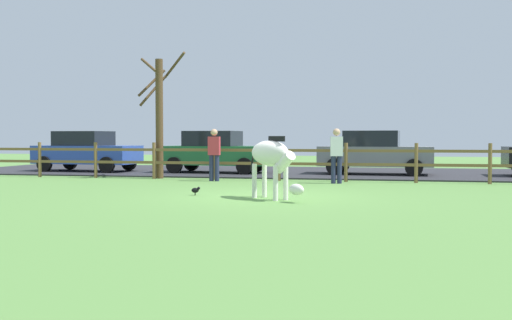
% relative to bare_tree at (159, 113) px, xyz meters
% --- Properties ---
extents(ground_plane, '(60.00, 60.00, 0.00)m').
position_rel_bare_tree_xyz_m(ground_plane, '(4.61, -5.30, -2.19)').
color(ground_plane, '#5B8C42').
extents(parking_asphalt, '(28.00, 7.40, 0.05)m').
position_rel_bare_tree_xyz_m(parking_asphalt, '(4.61, 4.00, -2.16)').
color(parking_asphalt, '#2D2D33').
rests_on(parking_asphalt, ground_plane).
extents(paddock_fence, '(21.15, 0.11, 1.21)m').
position_rel_bare_tree_xyz_m(paddock_fence, '(4.13, -0.30, -1.50)').
color(paddock_fence, brown).
rests_on(paddock_fence, ground_plane).
extents(bare_tree, '(1.65, 1.52, 4.23)m').
position_rel_bare_tree_xyz_m(bare_tree, '(0.00, 0.00, 0.00)').
color(bare_tree, '#513A23').
rests_on(bare_tree, ground_plane).
extents(zebra, '(1.54, 1.46, 1.41)m').
position_rel_bare_tree_xyz_m(zebra, '(4.97, -5.89, -1.26)').
color(zebra, white).
rests_on(zebra, ground_plane).
extents(crow_on_grass, '(0.22, 0.10, 0.20)m').
position_rel_bare_tree_xyz_m(crow_on_grass, '(3.02, -5.39, -2.06)').
color(crow_on_grass, black).
rests_on(crow_on_grass, ground_plane).
extents(parked_car_green, '(4.09, 2.07, 1.56)m').
position_rel_bare_tree_xyz_m(parked_car_green, '(1.19, 2.70, -1.34)').
color(parked_car_green, '#236B38').
rests_on(parked_car_green, parking_asphalt).
extents(parked_car_blue, '(4.11, 2.12, 1.56)m').
position_rel_bare_tree_xyz_m(parked_car_blue, '(-4.02, 2.54, -1.34)').
color(parked_car_blue, '#2D4CAD').
rests_on(parked_car_blue, parking_asphalt).
extents(parked_car_grey, '(4.11, 2.11, 1.56)m').
position_rel_bare_tree_xyz_m(parked_car_grey, '(7.06, 2.92, -1.34)').
color(parked_car_grey, slate).
rests_on(parked_car_grey, parking_asphalt).
extents(visitor_left_of_tree, '(0.37, 0.24, 1.64)m').
position_rel_bare_tree_xyz_m(visitor_left_of_tree, '(2.17, -0.89, -1.28)').
color(visitor_left_of_tree, '#232847').
rests_on(visitor_left_of_tree, ground_plane).
extents(visitor_right_of_tree, '(0.39, 0.27, 1.64)m').
position_rel_bare_tree_xyz_m(visitor_right_of_tree, '(6.01, -1.05, -1.28)').
color(visitor_right_of_tree, '#232847').
rests_on(visitor_right_of_tree, ground_plane).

